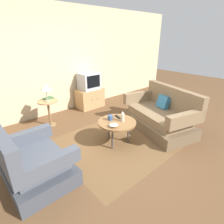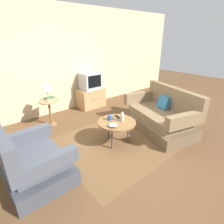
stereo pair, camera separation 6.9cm
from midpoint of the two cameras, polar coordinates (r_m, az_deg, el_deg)
ground_plane at (r=3.46m, az=2.13°, el=-11.30°), size 16.00×16.00×0.00m
back_wall at (r=4.96m, az=-17.66°, el=15.04°), size 9.00×0.12×2.70m
area_rug at (r=3.61m, az=1.99°, el=-9.62°), size 2.20×1.95×0.00m
armchair at (r=2.83m, az=-23.45°, el=-14.78°), size 0.84×1.01×0.91m
couch at (r=4.14m, az=15.75°, el=-1.31°), size 1.28×1.79×0.92m
coffee_table at (r=3.40m, az=2.08°, el=-3.60°), size 0.72×0.72×0.46m
side_table at (r=4.34m, az=-18.83°, el=1.29°), size 0.44×0.44×0.61m
tv_stand at (r=5.31m, az=-6.29°, el=4.48°), size 0.75×0.50×0.55m
television at (r=5.18m, az=-6.54°, el=9.75°), size 0.53×0.45×0.46m
table_lamp at (r=4.17m, az=-19.66°, el=7.38°), size 0.23×0.23×0.39m
vase at (r=3.37m, az=3.88°, el=-1.40°), size 0.07×0.07×0.20m
mug at (r=3.43m, az=-0.09°, el=-1.78°), size 0.14×0.09×0.10m
bowl at (r=3.18m, az=1.04°, el=-4.45°), size 0.16×0.16×0.04m
tv_remote_dark at (r=3.56m, az=2.45°, el=-1.56°), size 0.08×0.18×0.02m
book at (r=4.41m, az=-18.83°, el=4.31°), size 0.25×0.21×0.03m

